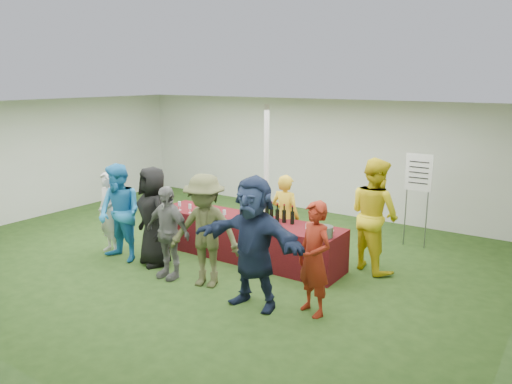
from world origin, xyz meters
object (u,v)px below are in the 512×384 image
Objects in this scene: staff_pourer at (285,217)px; customer_4 at (205,231)px; staff_back at (374,215)px; customer_6 at (314,259)px; wine_list_sign at (418,180)px; customer_5 at (254,242)px; serving_table at (247,238)px; customer_1 at (120,213)px; customer_2 at (154,216)px; customer_3 at (168,232)px; dump_bucket at (325,232)px; customer_0 at (109,213)px.

customer_4 is at bearing 78.86° from staff_pourer.
staff_back reaches higher than customer_6.
customer_4 is (-2.15, -3.67, -0.43)m from wine_list_sign.
customer_5 is 0.87m from customer_6.
wine_list_sign reaches higher than customer_4.
serving_table is 2.26× the size of customer_6.
customer_5 is (2.96, -0.20, 0.08)m from customer_1.
wine_list_sign is at bearing 45.80° from customer_4.
serving_table is 2.03× the size of customer_4.
customer_6 is (-0.07, -2.01, -0.16)m from staff_back.
serving_table is 1.68m from customer_2.
customer_3 is at bearing -127.34° from wine_list_sign.
dump_bucket reaches higher than serving_table.
staff_pourer reaches higher than customer_3.
staff_pourer is at bearing 39.06° from customer_1.
staff_back is at bearing 110.49° from customer_6.
customer_1 is (-2.34, -1.73, 0.10)m from staff_pourer.
serving_table is at bearing 48.58° from staff_back.
customer_4 reaches higher than customer_1.
customer_1 is 0.92× the size of customer_5.
wine_list_sign is 4.27m from customer_4.
customer_3 is at bearing -153.81° from customer_6.
customer_3 is 1.74m from customer_5.
customer_1 reaches higher than customer_2.
customer_5 is at bearing -140.10° from customer_6.
customer_4 is (-1.90, -2.10, -0.07)m from staff_back.
staff_back is 1.26× the size of customer_3.
customer_4 is at bearing -120.34° from wine_list_sign.
staff_pourer is 0.89× the size of customer_2.
serving_table is 2.00× the size of wine_list_sign.
customer_4 reaches higher than staff_pourer.
staff_pourer is at bearing 107.41° from customer_5.
customer_5 is (-0.46, -1.29, 0.11)m from dump_bucket.
customer_3 is at bearing 5.87° from customer_0.
customer_6 is (-0.31, -3.58, -0.52)m from wine_list_sign.
dump_bucket is at bearing 20.16° from customer_1.
staff_pourer is 1.00× the size of customer_0.
customer_4 is 0.94× the size of customer_5.
customer_5 reaches higher than customer_4.
customer_2 is (-3.47, -3.45, -0.45)m from wine_list_sign.
customer_6 is at bearing 3.40° from customer_1.
customer_2 is 0.97× the size of customer_4.
dump_bucket is at bearing 30.07° from customer_3.
wine_list_sign is 5.78m from customer_0.
customer_0 is 0.88× the size of customer_2.
customer_5 is at bearing 109.29° from staff_pourer.
customer_1 is 0.98× the size of customer_4.
serving_table is 1.88× the size of staff_back.
staff_back is 2.02m from customer_6.
dump_bucket is at bearing -104.69° from wine_list_sign.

